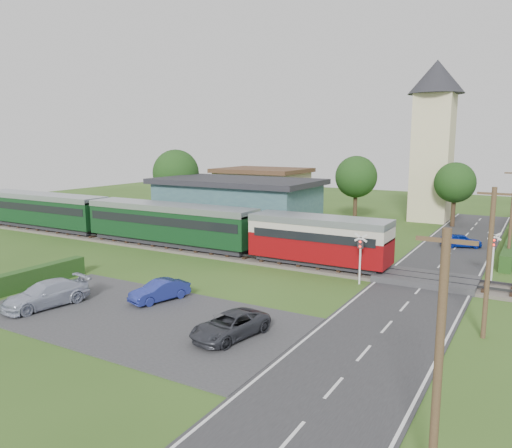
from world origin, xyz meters
The scene contains 28 objects.
ground centered at (0.00, 0.00, 0.00)m, with size 120.00×120.00×0.00m, color #2D4C19.
railway_track centered at (0.00, 2.00, 0.11)m, with size 76.00×3.20×0.49m.
road centered at (10.00, 0.00, 0.03)m, with size 6.00×70.00×0.05m, color #28282B.
car_park centered at (-1.50, -12.00, 0.04)m, with size 17.00×9.00×0.08m, color #333335.
crossing_deck centered at (10.00, 2.00, 0.23)m, with size 6.20×3.40×0.45m, color #333335.
platform centered at (-10.00, 5.20, 0.23)m, with size 30.00×3.00×0.45m, color gray.
equipment_hut centered at (-18.00, 5.20, 1.75)m, with size 2.30×2.30×2.55m.
station_building centered at (-10.00, 10.99, 2.69)m, with size 16.00×9.00×5.30m.
train centered at (-14.20, 2.00, 2.18)m, with size 43.20×2.90×3.40m.
church_tower centered at (5.00, 28.00, 10.23)m, with size 6.00×6.00×17.60m.
house_west centered at (-15.00, 25.00, 2.79)m, with size 10.80×8.80×5.50m.
hedge_carpark centered at (-11.00, -12.00, 0.60)m, with size 0.80×9.00×1.20m, color #193814.
hedge_station centered at (-10.00, 15.50, 0.65)m, with size 22.00×0.80×1.30m, color #193814.
tree_a centered at (-20.00, 14.00, 5.38)m, with size 5.20×5.20×8.00m.
tree_b centered at (-2.00, 23.00, 5.02)m, with size 4.60×4.60×7.34m.
tree_c centered at (8.00, 25.00, 4.65)m, with size 4.20×4.20×6.78m.
utility_pole_a centered at (14.20, -18.00, 3.63)m, with size 1.40×0.22×7.00m.
utility_pole_b centered at (14.20, -6.00, 3.63)m, with size 1.40×0.22×7.00m.
utility_pole_c centered at (14.20, 10.00, 3.63)m, with size 1.40×0.22×7.00m.
crossing_signal_near centered at (6.40, -0.41, 2.14)m, with size 0.84×0.28×3.28m.
crossing_signal_far centered at (13.60, 4.39, 2.14)m, with size 0.84×0.28×3.28m.
streetlamp_west centered at (-22.00, 20.00, 3.04)m, with size 0.30×0.30×5.15m.
car_on_road centered at (10.34, 14.44, 0.62)m, with size 1.34×3.32×1.13m, color #09259E.
car_park_blue centered at (-2.21, -9.50, 0.65)m, with size 1.22×3.49×1.15m, color navy.
car_park_silver centered at (-6.91, -13.34, 0.76)m, with size 1.90×4.67×1.36m, color #ACB3C8.
car_park_dark centered at (4.13, -11.97, 0.65)m, with size 1.88×4.07×1.13m, color #2E3037.
pedestrian_near centered at (-4.75, 5.63, 1.20)m, with size 0.55×0.36×1.51m, color gray.
pedestrian_far centered at (-17.95, 4.63, 1.31)m, with size 0.83×0.65×1.72m, color gray.
Camera 1 is at (16.09, -30.19, 9.04)m, focal length 35.00 mm.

